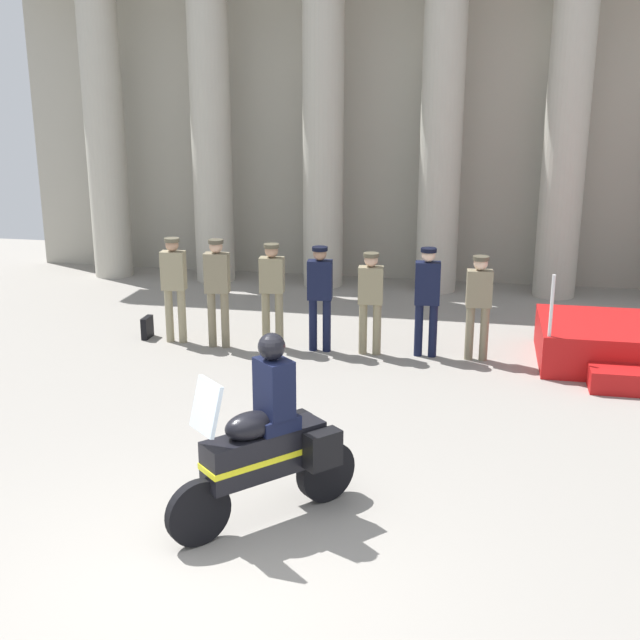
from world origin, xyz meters
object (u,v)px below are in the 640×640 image
at_px(officer_in_row_3, 320,290).
at_px(officer_in_row_5, 427,293).
at_px(officer_in_row_1, 217,284).
at_px(officer_in_row_0, 174,281).
at_px(motorcycle_with_rider, 271,444).
at_px(reviewing_stand, 634,347).
at_px(briefcase_on_ground, 147,327).
at_px(officer_in_row_4, 371,295).
at_px(officer_in_row_6, 479,299).
at_px(officer_in_row_2, 272,287).

bearing_deg(officer_in_row_3, officer_in_row_5, 177.16).
bearing_deg(officer_in_row_1, officer_in_row_0, -13.20).
xyz_separation_m(officer_in_row_3, motorcycle_with_rider, (0.54, -5.21, -0.19)).
relative_size(reviewing_stand, briefcase_on_ground, 7.73).
height_order(officer_in_row_4, motorcycle_with_rider, motorcycle_with_rider).
height_order(motorcycle_with_rider, briefcase_on_ground, motorcycle_with_rider).
height_order(officer_in_row_0, officer_in_row_3, officer_in_row_0).
bearing_deg(officer_in_row_6, officer_in_row_2, -4.97).
height_order(officer_in_row_1, officer_in_row_6, officer_in_row_1).
bearing_deg(officer_in_row_2, motorcycle_with_rider, 99.28).
bearing_deg(officer_in_row_1, officer_in_row_6, 177.28).
distance_m(officer_in_row_0, officer_in_row_5, 4.06).
bearing_deg(officer_in_row_0, motorcycle_with_rider, 114.61).
height_order(reviewing_stand, officer_in_row_5, officer_in_row_5).
distance_m(reviewing_stand, officer_in_row_4, 4.02).
bearing_deg(motorcycle_with_rider, officer_in_row_4, -139.62).
relative_size(officer_in_row_1, officer_in_row_3, 1.05).
xyz_separation_m(officer_in_row_2, officer_in_row_5, (2.44, 0.02, 0.01)).
bearing_deg(officer_in_row_2, officer_in_row_6, 175.03).
height_order(officer_in_row_5, motorcycle_with_rider, motorcycle_with_rider).
bearing_deg(officer_in_row_3, officer_in_row_4, 174.70).
xyz_separation_m(officer_in_row_3, briefcase_on_ground, (-2.95, 0.11, -0.81)).
bearing_deg(officer_in_row_1, officer_in_row_4, 177.85).
distance_m(officer_in_row_0, briefcase_on_ground, 1.02).
relative_size(officer_in_row_3, motorcycle_with_rider, 0.88).
relative_size(reviewing_stand, officer_in_row_4, 1.72).
bearing_deg(motorcycle_with_rider, officer_in_row_6, -156.70).
bearing_deg(officer_in_row_5, officer_in_row_1, -1.74).
xyz_separation_m(officer_in_row_0, officer_in_row_5, (4.05, 0.07, -0.01)).
bearing_deg(officer_in_row_4, officer_in_row_5, 179.43).
bearing_deg(officer_in_row_2, officer_in_row_1, 5.66).
bearing_deg(officer_in_row_4, officer_in_row_6, 176.44).
relative_size(officer_in_row_0, officer_in_row_1, 0.99).
height_order(officer_in_row_1, officer_in_row_5, officer_in_row_1).
xyz_separation_m(reviewing_stand, officer_in_row_1, (-6.39, -0.30, 0.73)).
bearing_deg(officer_in_row_2, officer_in_row_5, 175.64).
bearing_deg(officer_in_row_5, officer_in_row_4, -0.57).
height_order(officer_in_row_6, motorcycle_with_rider, motorcycle_with_rider).
bearing_deg(officer_in_row_3, motorcycle_with_rider, 91.10).
bearing_deg(reviewing_stand, officer_in_row_5, -177.81).
relative_size(officer_in_row_4, motorcycle_with_rider, 0.85).
bearing_deg(officer_in_row_4, officer_in_row_1, -2.15).
xyz_separation_m(officer_in_row_5, briefcase_on_ground, (-4.61, 0.05, -0.83)).
xyz_separation_m(officer_in_row_4, briefcase_on_ground, (-3.75, 0.12, -0.77)).
xyz_separation_m(officer_in_row_1, briefcase_on_ground, (-1.32, 0.23, -0.86)).
height_order(officer_in_row_1, officer_in_row_2, officer_in_row_1).
height_order(officer_in_row_0, officer_in_row_6, officer_in_row_0).
distance_m(officer_in_row_0, motorcycle_with_rider, 5.98).
height_order(officer_in_row_4, officer_in_row_6, officer_in_row_6).
distance_m(officer_in_row_0, officer_in_row_2, 1.62).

